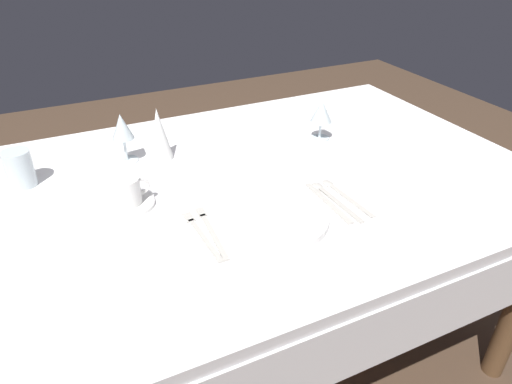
{
  "coord_description": "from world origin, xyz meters",
  "views": [
    {
      "loc": [
        -0.42,
        -1.05,
        1.4
      ],
      "look_at": [
        0.03,
        -0.11,
        0.76
      ],
      "focal_mm": 32.1,
      "sensor_mm": 36.0,
      "label": 1
    }
  ],
  "objects_px": {
    "dinner_knife": "(329,203)",
    "spoon_soup": "(331,197)",
    "napkin_folded": "(159,134)",
    "coffee_cup_left": "(127,190)",
    "dinner_plate": "(276,218)",
    "wine_glass_centre": "(322,113)",
    "spoon_dessert": "(341,193)",
    "drink_tumbler": "(19,169)",
    "fork_inner": "(201,234)",
    "wine_glass_left": "(122,130)",
    "fork_outer": "(210,230)"
  },
  "relations": [
    {
      "from": "dinner_knife",
      "to": "spoon_soup",
      "type": "relative_size",
      "value": 0.97
    },
    {
      "from": "spoon_soup",
      "to": "napkin_folded",
      "type": "xyz_separation_m",
      "value": [
        -0.35,
        0.43,
        0.08
      ]
    },
    {
      "from": "coffee_cup_left",
      "to": "napkin_folded",
      "type": "xyz_separation_m",
      "value": [
        0.15,
        0.23,
        0.04
      ]
    },
    {
      "from": "dinner_plate",
      "to": "wine_glass_centre",
      "type": "xyz_separation_m",
      "value": [
        0.36,
        0.37,
        0.08
      ]
    },
    {
      "from": "spoon_dessert",
      "to": "spoon_soup",
      "type": "bearing_deg",
      "value": -175.58
    },
    {
      "from": "drink_tumbler",
      "to": "napkin_folded",
      "type": "distance_m",
      "value": 0.4
    },
    {
      "from": "napkin_folded",
      "to": "dinner_knife",
      "type": "bearing_deg",
      "value": -53.91
    },
    {
      "from": "fork_inner",
      "to": "napkin_folded",
      "type": "relative_size",
      "value": 1.32
    },
    {
      "from": "spoon_dessert",
      "to": "dinner_knife",
      "type": "bearing_deg",
      "value": -152.77
    },
    {
      "from": "drink_tumbler",
      "to": "napkin_folded",
      "type": "height_order",
      "value": "napkin_folded"
    },
    {
      "from": "coffee_cup_left",
      "to": "wine_glass_left",
      "type": "relative_size",
      "value": 0.63
    },
    {
      "from": "dinner_plate",
      "to": "dinner_knife",
      "type": "bearing_deg",
      "value": 3.67
    },
    {
      "from": "dinner_plate",
      "to": "napkin_folded",
      "type": "height_order",
      "value": "napkin_folded"
    },
    {
      "from": "spoon_dessert",
      "to": "napkin_folded",
      "type": "bearing_deg",
      "value": 132.59
    },
    {
      "from": "dinner_knife",
      "to": "spoon_soup",
      "type": "distance_m",
      "value": 0.04
    },
    {
      "from": "fork_outer",
      "to": "coffee_cup_left",
      "type": "height_order",
      "value": "coffee_cup_left"
    },
    {
      "from": "napkin_folded",
      "to": "drink_tumbler",
      "type": "bearing_deg",
      "value": 179.51
    },
    {
      "from": "fork_outer",
      "to": "dinner_knife",
      "type": "bearing_deg",
      "value": -3.97
    },
    {
      "from": "dinner_plate",
      "to": "napkin_folded",
      "type": "xyz_separation_m",
      "value": [
        -0.17,
        0.46,
        0.07
      ]
    },
    {
      "from": "dinner_knife",
      "to": "spoon_dessert",
      "type": "relative_size",
      "value": 1.0
    },
    {
      "from": "fork_outer",
      "to": "drink_tumbler",
      "type": "relative_size",
      "value": 2.14
    },
    {
      "from": "wine_glass_centre",
      "to": "wine_glass_left",
      "type": "height_order",
      "value": "wine_glass_left"
    },
    {
      "from": "fork_inner",
      "to": "wine_glass_left",
      "type": "bearing_deg",
      "value": 99.97
    },
    {
      "from": "wine_glass_centre",
      "to": "drink_tumbler",
      "type": "relative_size",
      "value": 1.3
    },
    {
      "from": "coffee_cup_left",
      "to": "drink_tumbler",
      "type": "xyz_separation_m",
      "value": [
        -0.25,
        0.24,
        0.01
      ]
    },
    {
      "from": "coffee_cup_left",
      "to": "wine_glass_left",
      "type": "bearing_deg",
      "value": 79.61
    },
    {
      "from": "dinner_plate",
      "to": "fork_outer",
      "type": "xyz_separation_m",
      "value": [
        -0.16,
        0.03,
        -0.01
      ]
    },
    {
      "from": "dinner_knife",
      "to": "drink_tumbler",
      "type": "height_order",
      "value": "drink_tumbler"
    },
    {
      "from": "wine_glass_left",
      "to": "dinner_plate",
      "type": "bearing_deg",
      "value": -60.86
    },
    {
      "from": "drink_tumbler",
      "to": "fork_outer",
      "type": "bearing_deg",
      "value": -47.1
    },
    {
      "from": "coffee_cup_left",
      "to": "napkin_folded",
      "type": "relative_size",
      "value": 0.6
    },
    {
      "from": "spoon_soup",
      "to": "napkin_folded",
      "type": "relative_size",
      "value": 1.35
    },
    {
      "from": "coffee_cup_left",
      "to": "napkin_folded",
      "type": "height_order",
      "value": "napkin_folded"
    },
    {
      "from": "fork_outer",
      "to": "spoon_dessert",
      "type": "distance_m",
      "value": 0.39
    },
    {
      "from": "fork_inner",
      "to": "wine_glass_left",
      "type": "distance_m",
      "value": 0.48
    },
    {
      "from": "spoon_dessert",
      "to": "wine_glass_left",
      "type": "relative_size",
      "value": 1.38
    },
    {
      "from": "dinner_plate",
      "to": "wine_glass_left",
      "type": "bearing_deg",
      "value": 119.14
    },
    {
      "from": "coffee_cup_left",
      "to": "wine_glass_left",
      "type": "height_order",
      "value": "wine_glass_left"
    },
    {
      "from": "spoon_dessert",
      "to": "napkin_folded",
      "type": "relative_size",
      "value": 1.3
    },
    {
      "from": "spoon_soup",
      "to": "coffee_cup_left",
      "type": "xyz_separation_m",
      "value": [
        -0.5,
        0.19,
        0.04
      ]
    },
    {
      "from": "dinner_plate",
      "to": "spoon_soup",
      "type": "distance_m",
      "value": 0.19
    },
    {
      "from": "wine_glass_centre",
      "to": "wine_glass_left",
      "type": "bearing_deg",
      "value": 169.66
    },
    {
      "from": "fork_inner",
      "to": "coffee_cup_left",
      "type": "height_order",
      "value": "coffee_cup_left"
    },
    {
      "from": "dinner_knife",
      "to": "coffee_cup_left",
      "type": "distance_m",
      "value": 0.53
    },
    {
      "from": "coffee_cup_left",
      "to": "wine_glass_centre",
      "type": "height_order",
      "value": "wine_glass_centre"
    },
    {
      "from": "dinner_plate",
      "to": "spoon_soup",
      "type": "height_order",
      "value": "dinner_plate"
    },
    {
      "from": "dinner_knife",
      "to": "napkin_folded",
      "type": "relative_size",
      "value": 1.3
    },
    {
      "from": "fork_inner",
      "to": "drink_tumbler",
      "type": "relative_size",
      "value": 2.07
    },
    {
      "from": "fork_outer",
      "to": "napkin_folded",
      "type": "distance_m",
      "value": 0.44
    },
    {
      "from": "dinner_plate",
      "to": "drink_tumbler",
      "type": "distance_m",
      "value": 0.73
    }
  ]
}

